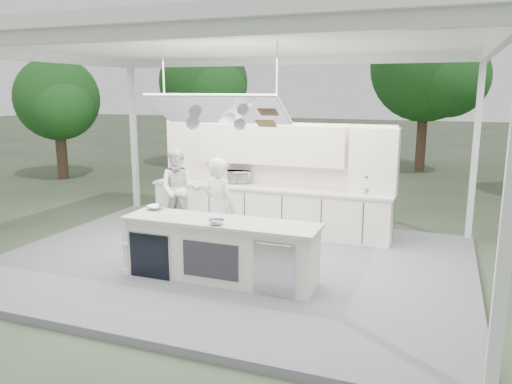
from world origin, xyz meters
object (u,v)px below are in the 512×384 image
at_px(back_counter, 268,209).
at_px(sous_chef, 179,189).
at_px(demo_island, 219,250).
at_px(head_chef, 220,209).

height_order(back_counter, sous_chef, sous_chef).
height_order(demo_island, back_counter, same).
bearing_deg(sous_chef, back_counter, -5.18).
xyz_separation_m(demo_island, back_counter, (-0.18, 2.81, 0.00)).
bearing_deg(head_chef, back_counter, -78.79).
distance_m(demo_island, sous_chef, 3.06).
height_order(head_chef, sous_chef, head_chef).
height_order(demo_island, head_chef, head_chef).
distance_m(demo_island, back_counter, 2.82).
bearing_deg(head_chef, demo_island, 131.84).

